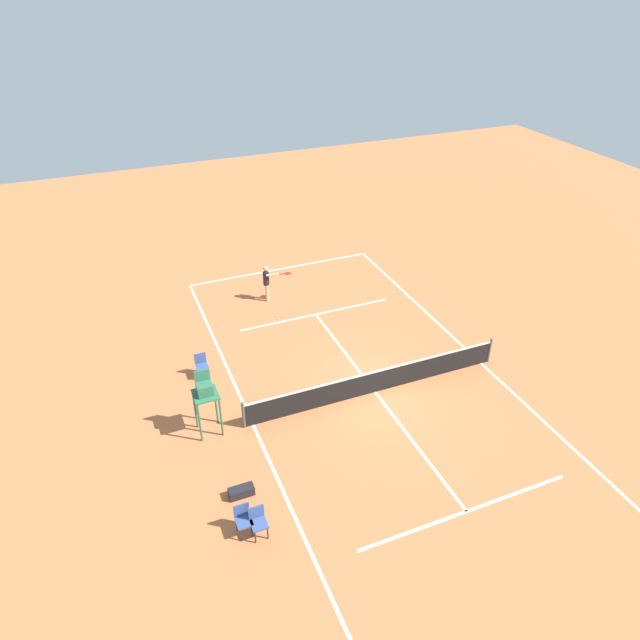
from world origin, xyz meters
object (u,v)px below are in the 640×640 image
at_px(player_serving, 267,280).
at_px(courtside_chair_near, 243,518).
at_px(tennis_ball, 279,319).
at_px(equipment_bag, 241,492).
at_px(umpire_chair, 205,393).
at_px(courtside_chair_far, 258,521).
at_px(courtside_chair_mid, 202,364).

bearing_deg(player_serving, courtside_chair_near, -10.37).
distance_m(tennis_ball, equipment_bag, 9.74).
distance_m(player_serving, umpire_chair, 8.82).
xyz_separation_m(umpire_chair, courtside_chair_far, (-0.31, 4.54, -1.07)).
distance_m(courtside_chair_near, courtside_chair_far, 0.42).
bearing_deg(courtside_chair_near, tennis_ball, -113.72).
bearing_deg(courtside_chair_far, courtside_chair_near, -31.67).
height_order(tennis_ball, umpire_chair, umpire_chair).
bearing_deg(player_serving, courtside_chair_far, -8.53).
distance_m(umpire_chair, courtside_chair_mid, 3.27).
relative_size(courtside_chair_near, equipment_bag, 1.25).
bearing_deg(courtside_chair_near, umpire_chair, -90.59).
height_order(tennis_ball, equipment_bag, equipment_bag).
bearing_deg(courtside_chair_far, equipment_bag, -86.80).
height_order(courtside_chair_far, equipment_bag, courtside_chair_far).
bearing_deg(courtside_chair_mid, courtside_chair_far, 89.06).
bearing_deg(courtside_chair_mid, courtside_chair_near, 86.27).
xyz_separation_m(courtside_chair_near, equipment_bag, (-0.27, -1.26, -0.38)).
distance_m(umpire_chair, equipment_bag, 3.40).
bearing_deg(courtside_chair_mid, tennis_ball, -145.72).
height_order(courtside_chair_near, courtside_chair_mid, same).
bearing_deg(courtside_chair_mid, umpire_chair, 81.89).
height_order(tennis_ball, courtside_chair_mid, courtside_chair_mid).
height_order(courtside_chair_mid, courtside_chair_far, same).
bearing_deg(courtside_chair_near, equipment_bag, -102.24).
xyz_separation_m(umpire_chair, equipment_bag, (-0.23, 3.06, -1.46)).
bearing_deg(umpire_chair, equipment_bag, 94.27).
xyz_separation_m(tennis_ball, umpire_chair, (4.38, 5.75, 1.57)).
height_order(player_serving, courtside_chair_mid, player_serving).
relative_size(courtside_chair_mid, equipment_bag, 1.25).
bearing_deg(courtside_chair_near, courtside_chair_mid, -93.73).
height_order(courtside_chair_near, equipment_bag, courtside_chair_near).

